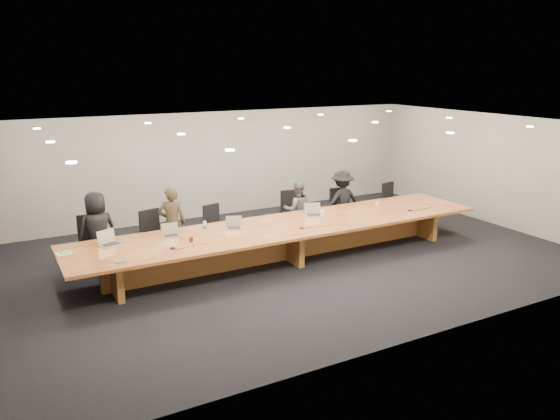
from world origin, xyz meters
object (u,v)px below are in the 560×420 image
at_px(person_c, 298,210).
at_px(mic_right, 410,210).
at_px(conference_table, 287,235).
at_px(amber_mug, 191,239).
at_px(laptop_c, 234,223).
at_px(paper_cup_near, 322,212).
at_px(laptop_a, 110,238).
at_px(chair_far_right, 393,202).
at_px(chair_mid_left, 217,227).
at_px(paper_cup_far, 377,204).
at_px(mic_left, 173,248).
at_px(person_b, 172,223).
at_px(laptop_b, 171,230).
at_px(chair_left, 155,235).
at_px(av_box, 121,261).
at_px(chair_mid_right, 293,214).
at_px(mic_center, 302,228).
at_px(person_a, 97,231).
at_px(chair_far_left, 91,243).
at_px(person_d, 342,201).
at_px(chair_right, 341,209).
at_px(water_bottle, 205,227).

height_order(person_c, mic_right, person_c).
height_order(conference_table, amber_mug, amber_mug).
bearing_deg(laptop_c, paper_cup_near, 24.69).
height_order(laptop_a, laptop_c, laptop_a).
bearing_deg(chair_far_right, chair_mid_left, 166.92).
height_order(paper_cup_far, mic_left, paper_cup_far).
height_order(person_b, laptop_b, person_b).
bearing_deg(chair_left, person_b, -25.55).
height_order(chair_far_right, paper_cup_near, chair_far_right).
relative_size(laptop_a, mic_right, 3.21).
height_order(amber_mug, av_box, amber_mug).
bearing_deg(amber_mug, av_box, -161.58).
height_order(chair_far_right, av_box, chair_far_right).
relative_size(laptop_b, laptop_c, 1.02).
distance_m(chair_mid_right, laptop_a, 4.55).
xyz_separation_m(conference_table, chair_mid_right, (0.92, 1.32, 0.04)).
height_order(paper_cup_far, mic_center, paper_cup_far).
bearing_deg(mic_center, person_a, 156.40).
distance_m(chair_far_right, person_b, 5.98).
bearing_deg(paper_cup_near, amber_mug, -171.79).
bearing_deg(av_box, laptop_c, 27.04).
xyz_separation_m(chair_far_left, chair_far_right, (7.60, -0.13, -0.04)).
relative_size(chair_mid_left, person_d, 0.66).
distance_m(chair_far_right, person_c, 2.95).
bearing_deg(chair_far_right, amber_mug, -179.00).
bearing_deg(laptop_b, person_d, 14.38).
bearing_deg(chair_mid_left, chair_right, -14.61).
bearing_deg(mic_center, paper_cup_far, 16.53).
relative_size(chair_right, water_bottle, 4.66).
bearing_deg(av_box, person_d, 24.60).
xyz_separation_m(chair_left, chair_right, (4.71, 0.02, -0.02)).
xyz_separation_m(chair_left, amber_mug, (0.30, -1.37, 0.26)).
xyz_separation_m(chair_mid_right, av_box, (-4.48, -1.92, 0.21)).
distance_m(chair_mid_right, paper_cup_far, 1.99).
relative_size(chair_mid_right, chair_right, 1.07).
bearing_deg(person_d, paper_cup_near, 37.31).
height_order(chair_mid_left, av_box, chair_mid_left).
bearing_deg(mic_left, chair_far_right, 13.59).
bearing_deg(mic_right, laptop_c, 171.37).
distance_m(chair_far_right, person_a, 7.47).
bearing_deg(chair_far_right, laptop_a, 174.78).
xyz_separation_m(laptop_b, mic_center, (2.51, -0.75, -0.11)).
distance_m(conference_table, paper_cup_far, 2.70).
distance_m(paper_cup_far, mic_center, 2.63).
bearing_deg(person_a, chair_mid_left, 171.63).
bearing_deg(chair_mid_left, laptop_b, -157.17).
bearing_deg(paper_cup_far, person_d, 120.02).
distance_m(chair_far_left, chair_far_right, 7.60).
distance_m(chair_left, mic_center, 3.06).
height_order(conference_table, paper_cup_far, paper_cup_far).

